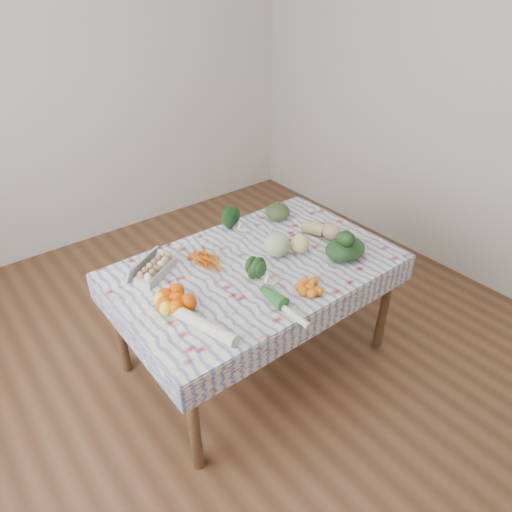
# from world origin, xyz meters

# --- Properties ---
(ground) EXTENTS (4.50, 4.50, 0.00)m
(ground) POSITION_xyz_m (0.00, 0.00, 0.00)
(ground) COLOR #58331E
(ground) RESTS_ON ground
(wall_back) EXTENTS (4.00, 0.04, 2.80)m
(wall_back) POSITION_xyz_m (0.00, 2.25, 1.40)
(wall_back) COLOR silver
(wall_back) RESTS_ON ground
(dining_table) EXTENTS (1.60, 1.00, 0.75)m
(dining_table) POSITION_xyz_m (0.00, 0.00, 0.68)
(dining_table) COLOR brown
(dining_table) RESTS_ON ground
(tablecloth) EXTENTS (1.66, 1.06, 0.01)m
(tablecloth) POSITION_xyz_m (0.00, 0.00, 0.76)
(tablecloth) COLOR silver
(tablecloth) RESTS_ON dining_table
(egg_carton) EXTENTS (0.30, 0.24, 0.08)m
(egg_carton) POSITION_xyz_m (-0.52, 0.27, 0.80)
(egg_carton) COLOR #B4B5AF
(egg_carton) RESTS_ON tablecloth
(carrot_bunch) EXTENTS (0.21, 0.19, 0.04)m
(carrot_bunch) POSITION_xyz_m (-0.24, 0.16, 0.78)
(carrot_bunch) COLOR #C84C04
(carrot_bunch) RESTS_ON tablecloth
(kale_bunch) EXTENTS (0.17, 0.16, 0.12)m
(kale_bunch) POSITION_xyz_m (0.15, 0.41, 0.82)
(kale_bunch) COLOR #143915
(kale_bunch) RESTS_ON tablecloth
(kabocha_squash) EXTENTS (0.23, 0.23, 0.11)m
(kabocha_squash) POSITION_xyz_m (0.47, 0.35, 0.82)
(kabocha_squash) COLOR #384F29
(kabocha_squash) RESTS_ON tablecloth
(cabbage) EXTENTS (0.19, 0.19, 0.15)m
(cabbage) POSITION_xyz_m (0.16, 0.00, 0.84)
(cabbage) COLOR #ADBE81
(cabbage) RESTS_ON tablecloth
(butternut_squash) EXTENTS (0.20, 0.27, 0.11)m
(butternut_squash) POSITION_xyz_m (0.54, -0.01, 0.82)
(butternut_squash) COLOR tan
(butternut_squash) RESTS_ON tablecloth
(orange_cluster) EXTENTS (0.28, 0.28, 0.09)m
(orange_cluster) POSITION_xyz_m (-0.56, -0.05, 0.81)
(orange_cluster) COLOR #ED4F00
(orange_cluster) RESTS_ON tablecloth
(broccoli) EXTENTS (0.18, 0.18, 0.10)m
(broccoli) POSITION_xyz_m (-0.09, -0.15, 0.81)
(broccoli) COLOR #1E4118
(broccoli) RESTS_ON tablecloth
(mandarin_cluster) EXTENTS (0.24, 0.24, 0.06)m
(mandarin_cluster) POSITION_xyz_m (0.07, -0.39, 0.79)
(mandarin_cluster) COLOR orange
(mandarin_cluster) RESTS_ON tablecloth
(grapefruit) EXTENTS (0.14, 0.14, 0.12)m
(grapefruit) POSITION_xyz_m (0.29, -0.06, 0.82)
(grapefruit) COLOR #EEDE7C
(grapefruit) RESTS_ON tablecloth
(spinach_bag) EXTENTS (0.28, 0.22, 0.12)m
(spinach_bag) POSITION_xyz_m (0.47, -0.27, 0.82)
(spinach_bag) COLOR black
(spinach_bag) RESTS_ON tablecloth
(daikon) EXTENTS (0.18, 0.46, 0.07)m
(daikon) POSITION_xyz_m (-0.56, -0.28, 0.79)
(daikon) COLOR beige
(daikon) RESTS_ON tablecloth
(leek) EXTENTS (0.04, 0.35, 0.04)m
(leek) POSITION_xyz_m (-0.15, -0.43, 0.78)
(leek) COLOR silver
(leek) RESTS_ON tablecloth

